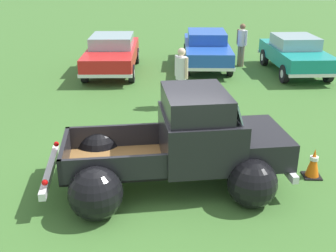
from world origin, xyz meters
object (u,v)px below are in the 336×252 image
object	(u,v)px
spectator_0	(181,74)
lane_cone_0	(313,163)
vintage_pickup_truck	(186,148)
spectator_1	(242,42)
show_car_0	(112,52)
show_car_1	(207,47)
show_car_2	(295,53)

from	to	relation	value
spectator_0	lane_cone_0	world-z (taller)	spectator_0
vintage_pickup_truck	lane_cone_0	distance (m)	2.67
spectator_0	spectator_1	size ratio (longest dim) A/B	1.03
vintage_pickup_truck	show_car_0	distance (m)	9.09
show_car_0	spectator_0	world-z (taller)	spectator_0
show_car_1	show_car_2	distance (m)	3.53
show_car_1	spectator_1	bearing A→B (deg)	91.06
spectator_0	vintage_pickup_truck	bearing A→B (deg)	-132.57
show_car_2	spectator_1	size ratio (longest dim) A/B	2.48
show_car_1	spectator_1	distance (m)	1.46
spectator_0	lane_cone_0	distance (m)	5.11
vintage_pickup_truck	spectator_0	bearing A→B (deg)	82.23
show_car_1	spectator_0	world-z (taller)	spectator_0
show_car_2	spectator_0	distance (m)	6.08
show_car_1	spectator_1	xyz separation A→B (m)	(1.44, 0.04, 0.22)
vintage_pickup_truck	lane_cone_0	xyz separation A→B (m)	(2.62, 0.32, -0.45)
spectator_0	lane_cone_0	size ratio (longest dim) A/B	2.85
spectator_0	lane_cone_0	bearing A→B (deg)	-101.34
vintage_pickup_truck	show_car_2	world-z (taller)	vintage_pickup_truck
spectator_0	show_car_0	bearing A→B (deg)	79.89
vintage_pickup_truck	show_car_1	size ratio (longest dim) A/B	1.03
show_car_2	spectator_1	distance (m)	2.21
vintage_pickup_truck	spectator_1	size ratio (longest dim) A/B	2.77
vintage_pickup_truck	lane_cone_0	size ratio (longest dim) A/B	7.71
show_car_1	lane_cone_0	bearing A→B (deg)	9.73
spectator_1	lane_cone_0	bearing A→B (deg)	-129.08
show_car_1	spectator_0	bearing A→B (deg)	-11.92
vintage_pickup_truck	spectator_1	bearing A→B (deg)	67.16
show_car_0	show_car_2	size ratio (longest dim) A/B	1.08
show_car_2	spectator_1	xyz separation A→B (m)	(-1.95, 1.01, 0.22)
show_car_1	spectator_0	distance (m)	5.24
vintage_pickup_truck	show_car_1	bearing A→B (deg)	75.36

